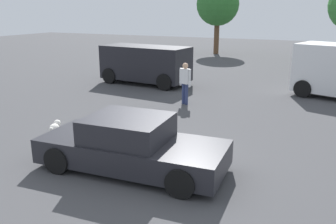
{
  "coord_description": "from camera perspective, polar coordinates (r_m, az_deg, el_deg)",
  "views": [
    {
      "loc": [
        3.89,
        -6.99,
        3.69
      ],
      "look_at": [
        -0.18,
        1.74,
        0.9
      ],
      "focal_mm": 37.88,
      "sensor_mm": 36.0,
      "label": 1
    }
  ],
  "objects": [
    {
      "name": "ground_plane",
      "position": [
        8.81,
        -3.75,
        -8.65
      ],
      "size": [
        80.0,
        80.0,
        0.0
      ],
      "primitive_type": "plane",
      "color": "#424244"
    },
    {
      "name": "sedan_foreground",
      "position": [
        8.47,
        -5.93,
        -5.39
      ],
      "size": [
        4.54,
        2.12,
        1.3
      ],
      "rotation": [
        0.0,
        0.0,
        0.06
      ],
      "color": "#232328",
      "rests_on": "ground_plane"
    },
    {
      "name": "dog",
      "position": [
        11.29,
        -17.73,
        -2.33
      ],
      "size": [
        0.39,
        0.63,
        0.43
      ],
      "rotation": [
        0.0,
        0.0,
        1.92
      ],
      "color": "white",
      "rests_on": "ground_plane"
    },
    {
      "name": "suv_dark",
      "position": [
        18.28,
        -3.68,
        7.83
      ],
      "size": [
        4.65,
        2.36,
        1.92
      ],
      "rotation": [
        0.0,
        0.0,
        3.05
      ],
      "color": "black",
      "rests_on": "ground_plane"
    },
    {
      "name": "pedestrian",
      "position": [
        14.19,
        2.77,
        5.19
      ],
      "size": [
        0.54,
        0.37,
        1.67
      ],
      "rotation": [
        0.0,
        0.0,
        4.35
      ],
      "color": "navy",
      "rests_on": "ground_plane"
    },
    {
      "name": "tree_back_right",
      "position": [
        31.24,
        8.0,
        16.77
      ],
      "size": [
        3.56,
        3.56,
        5.92
      ],
      "color": "brown",
      "rests_on": "ground_plane"
    }
  ]
}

